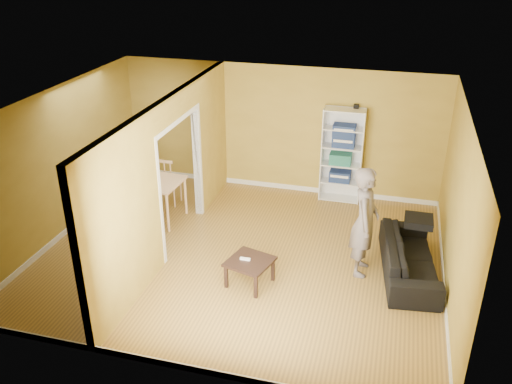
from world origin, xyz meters
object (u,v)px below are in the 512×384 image
at_px(dining_table, 148,184).
at_px(chair_left, 108,191).
at_px(chair_far, 170,180).
at_px(bookshelf, 342,155).
at_px(sofa, 410,253).
at_px(person, 366,213).
at_px(chair_near, 134,206).
at_px(coffee_table, 250,264).

distance_m(dining_table, chair_left, 0.84).
relative_size(dining_table, chair_far, 1.27).
bearing_deg(bookshelf, sofa, -60.32).
bearing_deg(chair_left, bookshelf, 90.55).
distance_m(sofa, person, 1.00).
distance_m(sofa, chair_near, 4.74).
bearing_deg(sofa, coffee_table, 104.35).
distance_m(bookshelf, chair_left, 4.58).
height_order(bookshelf, dining_table, bookshelf).
bearing_deg(chair_near, dining_table, 114.46).
height_order(chair_left, chair_near, chair_near).
bearing_deg(dining_table, sofa, -7.98).
bearing_deg(chair_near, coffee_table, 1.13).
xyz_separation_m(coffee_table, dining_table, (-2.40, 1.59, 0.35)).
relative_size(sofa, bookshelf, 1.06).
xyz_separation_m(dining_table, chair_near, (0.01, -0.59, -0.18)).
bearing_deg(chair_left, chair_far, 105.02).
bearing_deg(chair_far, chair_left, 40.43).
distance_m(person, chair_near, 4.04).
distance_m(person, bookshelf, 2.65).
xyz_separation_m(chair_left, chair_far, (0.94, 0.74, 0.00)).
xyz_separation_m(person, coffee_table, (-1.61, -0.80, -0.69)).
bearing_deg(chair_near, bookshelf, 59.02).
bearing_deg(chair_near, chair_left, 171.54).
bearing_deg(bookshelf, chair_left, -156.15).
relative_size(sofa, chair_far, 2.02).
xyz_separation_m(chair_left, chair_near, (0.82, -0.52, 0.03)).
distance_m(sofa, chair_far, 4.81).
bearing_deg(bookshelf, coffee_table, -105.76).
xyz_separation_m(sofa, chair_near, (-4.74, 0.08, 0.14)).
xyz_separation_m(bookshelf, dining_table, (-3.35, -1.77, -0.24)).
height_order(coffee_table, dining_table, dining_table).
height_order(person, chair_far, person).
distance_m(bookshelf, dining_table, 3.80).
height_order(person, coffee_table, person).
relative_size(chair_left, chair_far, 0.99).
bearing_deg(dining_table, chair_far, 79.19).
bearing_deg(person, chair_near, 86.29).
relative_size(bookshelf, coffee_table, 3.02).
xyz_separation_m(chair_near, chair_far, (0.12, 1.26, -0.03)).
height_order(bookshelf, coffee_table, bookshelf).
bearing_deg(coffee_table, dining_table, 146.53).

